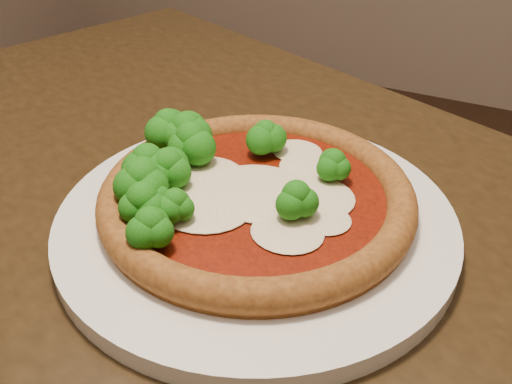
% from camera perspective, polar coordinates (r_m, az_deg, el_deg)
% --- Properties ---
extents(dining_table, '(1.35, 1.15, 0.75)m').
position_cam_1_polar(dining_table, '(0.59, -6.94, -12.11)').
color(dining_table, black).
rests_on(dining_table, floor).
extents(plate, '(0.36, 0.36, 0.02)m').
position_cam_1_polar(plate, '(0.51, 0.00, -2.86)').
color(plate, silver).
rests_on(plate, dining_table).
extents(pizza, '(0.28, 0.28, 0.06)m').
position_cam_1_polar(pizza, '(0.51, -1.57, 0.38)').
color(pizza, brown).
rests_on(pizza, plate).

